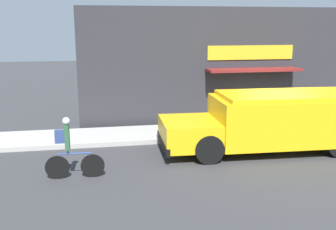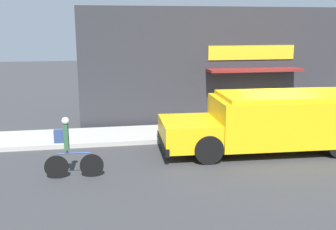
{
  "view_description": "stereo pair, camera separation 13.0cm",
  "coord_description": "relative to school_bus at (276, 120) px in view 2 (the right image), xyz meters",
  "views": [
    {
      "loc": [
        -6.54,
        -13.27,
        4.15
      ],
      "look_at": [
        -4.13,
        -0.2,
        1.1
      ],
      "focal_mm": 42.0,
      "sensor_mm": 36.0,
      "label": 1
    },
    {
      "loc": [
        -6.41,
        -13.29,
        4.15
      ],
      "look_at": [
        -4.13,
        -0.2,
        1.1
      ],
      "focal_mm": 42.0,
      "sensor_mm": 36.0,
      "label": 2
    }
  ],
  "objects": [
    {
      "name": "sidewalk",
      "position": [
        0.67,
        2.44,
        -0.97
      ],
      "size": [
        28.0,
        2.15,
        0.16
      ],
      "color": "#ADAAA3",
      "rests_on": "ground_plane"
    },
    {
      "name": "trash_bin",
      "position": [
        3.5,
        3.11,
        -0.41
      ],
      "size": [
        0.57,
        0.57,
        0.95
      ],
      "color": "#38383D",
      "rests_on": "sidewalk"
    },
    {
      "name": "ground_plane",
      "position": [
        0.67,
        1.37,
        -1.05
      ],
      "size": [
        70.0,
        70.0,
        0.0
      ],
      "primitive_type": "plane",
      "color": "#38383A"
    },
    {
      "name": "storefront",
      "position": [
        0.67,
        3.89,
        1.4
      ],
      "size": [
        14.54,
        1.07,
        4.88
      ],
      "color": "#2D2D33",
      "rests_on": "ground_plane"
    },
    {
      "name": "cyclist",
      "position": [
        -6.66,
        -1.34,
        -0.22
      ],
      "size": [
        1.62,
        0.2,
        1.73
      ],
      "rotation": [
        0.0,
        0.0,
        -0.04
      ],
      "color": "black",
      "rests_on": "ground_plane"
    },
    {
      "name": "school_bus",
      "position": [
        0.0,
        0.0,
        0.0
      ],
      "size": [
        7.03,
        2.92,
        1.95
      ],
      "rotation": [
        0.0,
        0.0,
        -0.04
      ],
      "color": "yellow",
      "rests_on": "ground_plane"
    }
  ]
}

